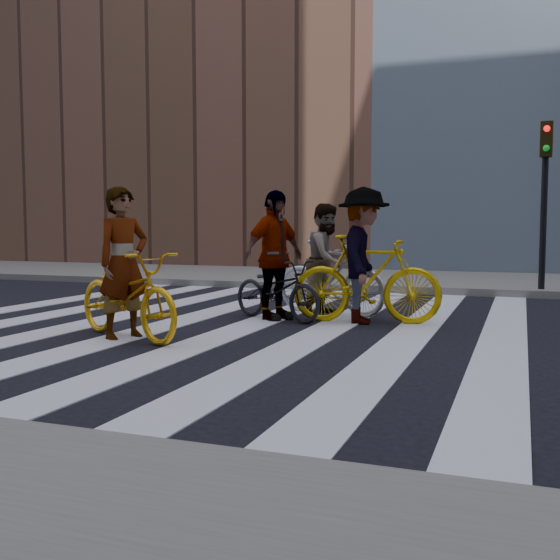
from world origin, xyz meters
The scene contains 13 objects.
ground centered at (0.00, 0.00, 0.00)m, with size 100.00×100.00×0.00m, color black.
sidewalk_far centered at (0.00, 7.50, 0.07)m, with size 100.00×5.00×0.15m, color gray.
zebra_crosswalk centered at (0.00, 0.00, 0.01)m, with size 8.25×10.00×0.01m.
building_brick_far_left centered at (-8.00, 15.00, 9.00)m, with size 16.00×10.00×18.00m, color brown.
traffic_signal centered at (4.40, 5.32, 2.28)m, with size 0.22×0.42×3.33m.
bike_yellow_left centered at (-0.44, -1.46, 0.53)m, with size 0.71×2.02×1.06m, color #ECA50D.
bike_silver_mid centered at (1.26, 1.51, 0.58)m, with size 0.54×1.93×1.16m, color silver.
bike_yellow_right centered at (2.00, 0.78, 0.62)m, with size 0.59×2.08×1.25m, color #E1B70C.
bike_dark_rear centered at (0.70, 0.65, 0.44)m, with size 0.59×1.69×0.89m, color black.
rider_left centered at (-0.49, -1.46, 0.92)m, with size 0.67×0.44×1.84m, color slate.
rider_mid centered at (1.21, 1.51, 0.86)m, with size 0.83×0.65×1.72m, color slate.
rider_right centered at (1.95, 0.78, 0.95)m, with size 1.23×0.71×1.91m, color slate.
rider_rear centered at (0.65, 0.65, 0.94)m, with size 1.11×0.46×1.89m, color slate.
Camera 1 is at (4.04, -8.22, 1.37)m, focal length 42.00 mm.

